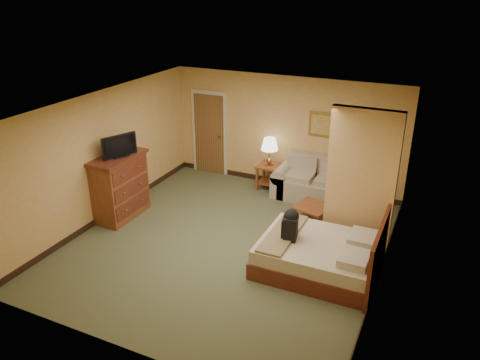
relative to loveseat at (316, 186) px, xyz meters
The scene contains 17 objects.
floor 2.75m from the loveseat, 109.61° to the right, with size 6.00×6.00×0.00m, color #535B3B.
ceiling 3.57m from the loveseat, 109.61° to the right, with size 6.00×6.00×0.00m, color white.
back_wall 1.42m from the loveseat, 155.22° to the left, with size 5.50×0.02×2.60m, color tan.
left_wall 4.59m from the loveseat, 144.91° to the right, with size 0.02×6.00×2.60m, color tan.
right_wall 3.31m from the loveseat, 54.58° to the right, with size 0.02×6.00×2.60m, color tan.
partition 2.29m from the loveseat, 53.27° to the right, with size 1.20×0.15×2.60m, color tan.
door 2.98m from the loveseat, behind, with size 0.94×0.16×2.10m.
baseboard 1.04m from the loveseat, 155.73° to the left, with size 5.50×0.02×0.12m, color black.
loveseat is the anchor object (origin of this frame).
side_table 1.16m from the loveseat, behind, with size 0.53×0.53×0.58m.
table_lamp 1.39m from the loveseat, behind, with size 0.39×0.39×0.65m.
coffee_table 1.24m from the loveseat, 76.63° to the right, with size 0.78×0.78×0.41m.
wall_picture 1.36m from the loveseat, 90.00° to the left, with size 0.72×0.04×0.56m.
dresser 4.23m from the loveseat, 143.58° to the right, with size 0.66×1.25×1.33m.
tv 4.32m from the loveseat, 142.75° to the right, with size 0.33×0.69×0.45m.
bed 2.85m from the loveseat, 71.52° to the right, with size 1.97×1.66×1.07m.
backpack 2.84m from the loveseat, 82.68° to the right, with size 0.27×0.35×0.55m.
Camera 1 is at (3.36, -6.76, 4.57)m, focal length 35.00 mm.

